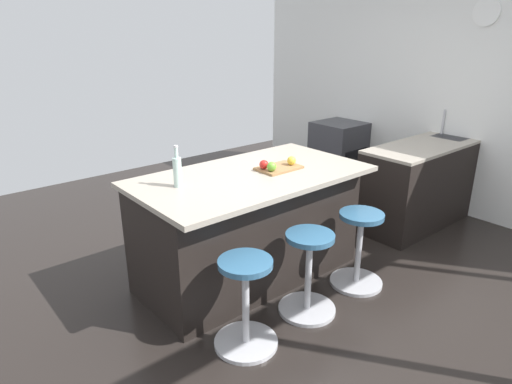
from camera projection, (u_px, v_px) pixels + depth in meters
ground_plane at (271, 270)px, 4.02m from camera, size 7.36×7.36×0.00m
interior_partition_left at (443, 84)px, 5.12m from camera, size 0.15×5.66×2.88m
sink_cabinet at (436, 177)px, 5.07m from camera, size 2.17×0.60×1.17m
oven_range at (338, 154)px, 6.10m from camera, size 0.60×0.61×0.86m
kitchen_island at (249, 225)px, 3.78m from camera, size 1.91×1.06×0.95m
stool_by_window at (359, 251)px, 3.70m from camera, size 0.44×0.44×0.65m
stool_middle at (308, 276)px, 3.34m from camera, size 0.44×0.44×0.65m
stool_near_camera at (246, 306)px, 2.97m from camera, size 0.44×0.44×0.65m
cutting_board at (279, 168)px, 3.70m from camera, size 0.36×0.24×0.02m
apple_green at (272, 167)px, 3.58m from camera, size 0.08×0.08×0.08m
apple_yellow at (291, 161)px, 3.74m from camera, size 0.07×0.07×0.07m
apple_red at (264, 165)px, 3.63m from camera, size 0.07×0.07×0.07m
water_bottle at (177, 171)px, 3.26m from camera, size 0.06×0.06×0.31m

